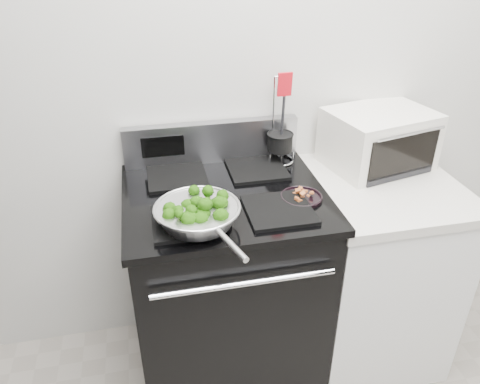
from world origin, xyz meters
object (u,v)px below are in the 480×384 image
object	(u,v)px
gas_range	(226,284)
bacon_plate	(301,195)
utensil_holder	(280,147)
toaster_oven	(378,139)
skillet	(198,214)

from	to	relation	value
gas_range	bacon_plate	size ratio (longest dim) A/B	6.98
bacon_plate	utensil_holder	bearing A→B (deg)	88.42
toaster_oven	gas_range	bearing A→B (deg)	-179.47
utensil_holder	gas_range	bearing A→B (deg)	-143.03
gas_range	utensil_holder	xyz separation A→B (m)	(0.29, 0.23, 0.53)
gas_range	utensil_holder	bearing A→B (deg)	38.34
skillet	utensil_holder	size ratio (longest dim) A/B	1.16
gas_range	skillet	size ratio (longest dim) A/B	2.42
utensil_holder	toaster_oven	size ratio (longest dim) A/B	0.81
bacon_plate	toaster_oven	xyz separation A→B (m)	(0.44, 0.27, 0.08)
utensil_holder	toaster_oven	world-z (taller)	utensil_holder
bacon_plate	toaster_oven	world-z (taller)	toaster_oven
utensil_holder	skillet	bearing A→B (deg)	-135.54
toaster_oven	utensil_holder	bearing A→B (deg)	159.56
gas_range	toaster_oven	size ratio (longest dim) A/B	2.29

